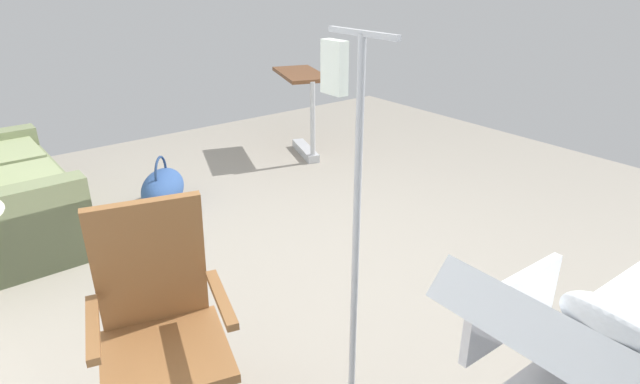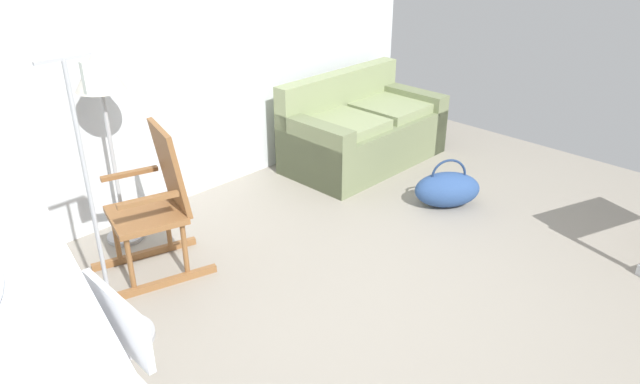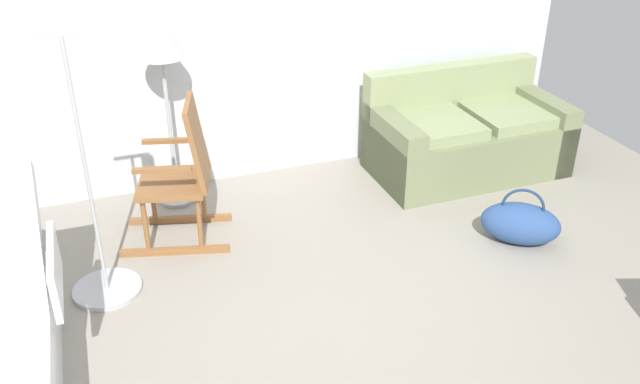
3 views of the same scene
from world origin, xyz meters
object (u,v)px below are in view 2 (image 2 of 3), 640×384
object	(u,v)px
rocking_chair	(156,205)
duffel_bag	(447,189)
couch	(362,132)
iv_pole	(112,305)
floor_lamp	(100,83)

from	to	relation	value
rocking_chair	duffel_bag	bearing A→B (deg)	-21.40
couch	rocking_chair	size ratio (longest dim) A/B	1.53
rocking_chair	iv_pole	world-z (taller)	iv_pole
couch	iv_pole	size ratio (longest dim) A/B	0.95
floor_lamp	duffel_bag	size ratio (longest dim) A/B	2.32
couch	rocking_chair	xyz separation A→B (m)	(-2.45, -0.28, 0.20)
floor_lamp	iv_pole	xyz separation A→B (m)	(-0.62, -1.05, -0.98)
couch	duffel_bag	distance (m)	1.18
floor_lamp	duffel_bag	xyz separation A→B (m)	(2.21, -1.45, -1.07)
floor_lamp	iv_pole	bearing A→B (deg)	-120.78
duffel_bag	iv_pole	size ratio (longest dim) A/B	0.38
couch	iv_pole	distance (m)	3.14
couch	iv_pole	bearing A→B (deg)	-166.19
duffel_bag	rocking_chair	bearing A→B (deg)	158.60
duffel_bag	iv_pole	world-z (taller)	iv_pole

